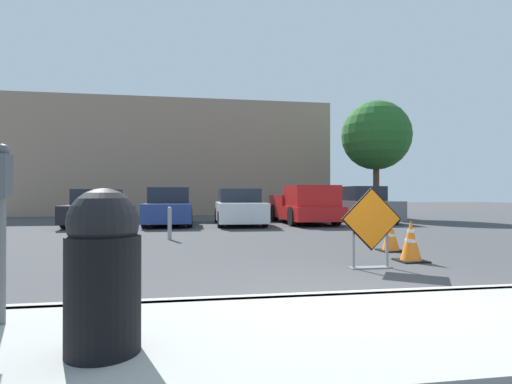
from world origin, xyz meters
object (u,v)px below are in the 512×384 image
pickup_truck (305,207)px  parked_car_nearest (98,209)px  bollard_second (99,221)px  parked_car_third (239,208)px  parked_car_second (169,208)px  parked_car_fourth (362,206)px  traffic_cone_second (391,236)px  traffic_cone_nearest (411,241)px  road_closed_sign (371,226)px  bollard_nearest (170,222)px  parking_meter (2,202)px  trash_bin (103,269)px

pickup_truck → parked_car_nearest: bearing=-4.7°
pickup_truck → bollard_second: size_ratio=5.04×
parked_car_third → pickup_truck: pickup_truck is taller
parked_car_second → parked_car_fourth: parked_car_fourth is taller
traffic_cone_second → traffic_cone_nearest: bearing=-102.8°
parked_car_second → parked_car_third: bearing=172.8°
road_closed_sign → bollard_nearest: size_ratio=1.50×
road_closed_sign → parking_meter: bearing=-150.3°
pickup_truck → parked_car_fourth: size_ratio=1.14×
bollard_second → parked_car_third: bearing=49.8°
parked_car_nearest → pickup_truck: (8.55, -0.45, 0.05)m
parked_car_third → pickup_truck: (2.85, 0.07, 0.04)m
road_closed_sign → trash_bin: 4.91m
trash_bin → bollard_second: 8.50m
traffic_cone_nearest → parked_car_fourth: size_ratio=0.17×
road_closed_sign → parked_car_second: (-3.89, 10.46, -0.01)m
parked_car_fourth → bollard_second: bearing=27.7°
parked_car_third → trash_bin: parked_car_third is taller
parked_car_second → pickup_truck: (5.70, -0.27, 0.03)m
road_closed_sign → parked_car_third: parked_car_third is taller
traffic_cone_nearest → traffic_cone_second: size_ratio=1.10×
bollard_second → bollard_nearest: bearing=0.0°
traffic_cone_nearest → parked_car_nearest: (-7.77, 10.07, 0.30)m
traffic_cone_nearest → parked_car_second: 11.06m
traffic_cone_second → parking_meter: 7.45m
traffic_cone_second → parked_car_second: (-5.23, 8.57, 0.36)m
parked_car_nearest → parked_car_second: (2.85, -0.18, 0.02)m
road_closed_sign → bollard_nearest: road_closed_sign is taller
road_closed_sign → traffic_cone_nearest: 1.23m
traffic_cone_second → parked_car_second: bearing=121.4°
traffic_cone_second → bollard_second: 7.42m
road_closed_sign → pickup_truck: size_ratio=0.27×
bollard_second → parked_car_nearest: bearing=102.9°
traffic_cone_nearest → trash_bin: size_ratio=0.67×
trash_bin → parked_car_nearest: bearing=102.7°
pickup_truck → parked_car_third: bearing=-0.2°
parked_car_third → pickup_truck: bearing=-177.3°
parked_car_fourth → bollard_second: 11.68m
traffic_cone_second → parked_car_fourth: 9.55m
parked_car_fourth → traffic_cone_second: bearing=67.0°
bollard_second → parking_meter: parking_meter is taller
bollard_second → parked_car_fourth: bearing=30.4°
parked_car_nearest → parked_car_fourth: 11.38m
parked_car_nearest → parked_car_third: (5.69, -0.52, 0.01)m
traffic_cone_nearest → parked_car_third: size_ratio=0.17×
traffic_cone_nearest → bollard_second: bearing=146.0°
parked_car_fourth → bollard_nearest: 10.13m
road_closed_sign → parking_meter: 5.26m
traffic_cone_second → parking_meter: bearing=-142.7°
bollard_nearest → parked_car_second: bearing=93.3°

